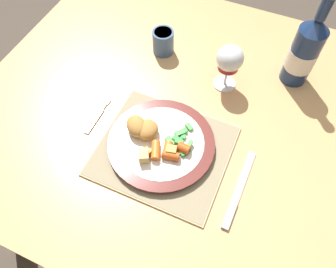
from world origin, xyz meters
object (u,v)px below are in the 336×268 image
object	(u,v)px
table_knife	(237,195)
wine_glass	(230,60)
fork	(96,118)
bottle	(304,52)
dinner_plate	(163,144)
drinking_cup	(163,41)
dining_table	(181,125)

from	to	relation	value
table_knife	wine_glass	distance (m)	0.36
fork	wine_glass	size ratio (longest dim) A/B	0.89
table_knife	bottle	distance (m)	0.44
table_knife	wine_glass	xyz separation A→B (m)	(-0.14, 0.32, 0.09)
dinner_plate	table_knife	distance (m)	0.22
fork	dinner_plate	bearing A→B (deg)	-2.61
fork	bottle	size ratio (longest dim) A/B	0.44
bottle	drinking_cup	world-z (taller)	bottle
fork	table_knife	world-z (taller)	table_knife
dining_table	fork	size ratio (longest dim) A/B	9.24
dinner_plate	fork	xyz separation A→B (m)	(-0.21, 0.01, -0.01)
fork	wine_glass	world-z (taller)	wine_glass
dining_table	dinner_plate	bearing A→B (deg)	-88.54
dining_table	drinking_cup	size ratio (longest dim) A/B	15.26
drinking_cup	table_knife	bearing A→B (deg)	-46.16
dining_table	wine_glass	xyz separation A→B (m)	(0.08, 0.13, 0.19)
dining_table	dinner_plate	world-z (taller)	dinner_plate
dining_table	fork	world-z (taller)	fork
dining_table	bottle	bearing A→B (deg)	42.23
wine_glass	drinking_cup	size ratio (longest dim) A/B	1.85
table_knife	wine_glass	size ratio (longest dim) A/B	1.54
dining_table	dinner_plate	xyz separation A→B (m)	(0.00, -0.14, 0.11)
dining_table	table_knife	xyz separation A→B (m)	(0.22, -0.19, 0.09)
dining_table	drinking_cup	distance (m)	0.27
drinking_cup	fork	bearing A→B (deg)	-101.19
fork	drinking_cup	xyz separation A→B (m)	(0.06, 0.32, 0.04)
dinner_plate	wine_glass	bearing A→B (deg)	73.78
bottle	fork	bearing A→B (deg)	-141.61
fork	drinking_cup	bearing A→B (deg)	78.81
fork	bottle	bearing A→B (deg)	38.39
dinner_plate	fork	distance (m)	0.21
dinner_plate	table_knife	size ratio (longest dim) A/B	1.26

